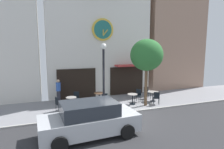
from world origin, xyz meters
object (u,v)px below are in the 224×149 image
at_px(cafe_chair_facing_wall, 104,99).
at_px(pedestrian_blue, 58,91).
at_px(cafe_chair_mid_row, 76,104).
at_px(cafe_chair_near_tree, 76,97).
at_px(cafe_table_center_right, 132,97).
at_px(parked_car_silver, 89,119).
at_px(cafe_chair_outer, 157,97).
at_px(street_lamp, 104,77).
at_px(cafe_table_near_curb, 153,94).
at_px(cafe_chair_near_lamp, 138,95).
at_px(cafe_table_near_door, 99,96).
at_px(cafe_chair_under_awning, 147,92).
at_px(cafe_chair_by_entrance, 58,103).
at_px(cafe_table_leftmost, 71,101).
at_px(street_tree, 147,55).

distance_m(cafe_chair_facing_wall, pedestrian_blue, 3.43).
bearing_deg(cafe_chair_mid_row, cafe_chair_near_tree, 79.79).
relative_size(cafe_table_center_right, parked_car_silver, 0.17).
relative_size(cafe_table_center_right, cafe_chair_outer, 0.81).
bearing_deg(cafe_chair_facing_wall, street_lamp, -110.70).
bearing_deg(pedestrian_blue, cafe_table_near_curb, -17.25).
distance_m(cafe_chair_mid_row, parked_car_silver, 3.26).
relative_size(cafe_chair_near_lamp, parked_car_silver, 0.20).
bearing_deg(cafe_table_near_door, parked_car_silver, -110.96).
relative_size(cafe_chair_under_awning, parked_car_silver, 0.20).
bearing_deg(cafe_chair_outer, street_lamp, 175.50).
height_order(cafe_table_center_right, cafe_chair_by_entrance, cafe_chair_by_entrance).
bearing_deg(cafe_chair_near_lamp, cafe_table_near_door, 168.58).
xyz_separation_m(cafe_chair_under_awning, parked_car_silver, (-5.54, -4.59, 0.23)).
height_order(cafe_chair_under_awning, pedestrian_blue, pedestrian_blue).
bearing_deg(cafe_chair_under_awning, cafe_chair_facing_wall, -168.31).
bearing_deg(cafe_chair_near_lamp, street_lamp, -164.84).
bearing_deg(cafe_table_leftmost, cafe_chair_mid_row, -80.62).
relative_size(street_tree, cafe_table_near_door, 5.92).
distance_m(cafe_table_center_right, cafe_chair_facing_wall, 1.98).
bearing_deg(cafe_chair_outer, cafe_chair_near_tree, 160.68).
distance_m(street_lamp, cafe_table_leftmost, 2.63).
xyz_separation_m(cafe_table_center_right, cafe_chair_under_awning, (1.68, 0.97, 0.02)).
bearing_deg(street_lamp, cafe_chair_near_lamp, 15.16).
distance_m(cafe_chair_near_lamp, parked_car_silver, 6.10).
height_order(cafe_chair_facing_wall, cafe_chair_mid_row, same).
xyz_separation_m(cafe_table_center_right, cafe_chair_near_lamp, (0.67, 0.45, 0.02)).
distance_m(cafe_chair_by_entrance, cafe_chair_near_tree, 1.60).
xyz_separation_m(street_tree, cafe_table_center_right, (-0.73, 0.52, -2.88)).
relative_size(cafe_table_near_curb, pedestrian_blue, 0.47).
bearing_deg(cafe_table_near_door, cafe_table_leftmost, -165.34).
height_order(cafe_chair_outer, cafe_chair_near_lamp, same).
height_order(cafe_table_near_door, cafe_chair_outer, cafe_chair_outer).
bearing_deg(street_tree, cafe_chair_outer, -6.32).
relative_size(street_tree, cafe_table_near_curb, 5.70).
relative_size(cafe_table_near_door, cafe_chair_by_entrance, 0.84).
distance_m(cafe_table_near_curb, cafe_chair_near_tree, 5.51).
height_order(cafe_table_near_door, pedestrian_blue, pedestrian_blue).
relative_size(cafe_table_near_curb, cafe_chair_under_awning, 0.87).
bearing_deg(cafe_table_center_right, cafe_table_leftmost, 173.23).
bearing_deg(cafe_table_leftmost, cafe_chair_near_tree, 59.65).
relative_size(cafe_chair_outer, cafe_chair_by_entrance, 1.00).
xyz_separation_m(cafe_chair_outer, pedestrian_blue, (-6.29, 2.80, 0.33)).
height_order(street_tree, parked_car_silver, street_tree).
bearing_deg(cafe_chair_by_entrance, cafe_table_near_curb, -0.35).
bearing_deg(cafe_chair_near_tree, cafe_chair_outer, -19.32).
xyz_separation_m(cafe_table_near_door, cafe_chair_near_lamp, (2.77, -0.56, -0.02)).
distance_m(cafe_table_leftmost, cafe_table_near_door, 2.08).
bearing_deg(street_lamp, cafe_chair_mid_row, -178.23).
bearing_deg(cafe_table_leftmost, pedestrian_blue, 111.04).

